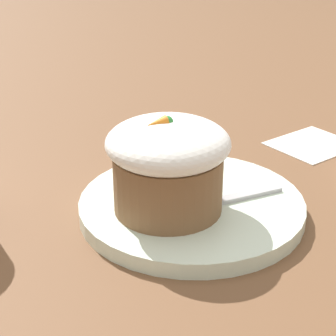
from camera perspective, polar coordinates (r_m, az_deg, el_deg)
name	(u,v)px	position (r m, az deg, el deg)	size (l,w,h in m)	color
ground_plane	(191,213)	(0.52, 2.39, -4.57)	(4.00, 4.00, 0.00)	brown
dessert_plate	(192,206)	(0.52, 2.40, -3.88)	(0.21, 0.21, 0.01)	silver
carrot_cake	(168,163)	(0.48, 0.00, 0.51)	(0.11, 0.11, 0.09)	brown
spoon	(201,204)	(0.50, 3.37, -3.69)	(0.12, 0.03, 0.01)	#B7B7BC
paper_napkin	(312,144)	(0.69, 14.43, 2.38)	(0.10, 0.09, 0.00)	white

